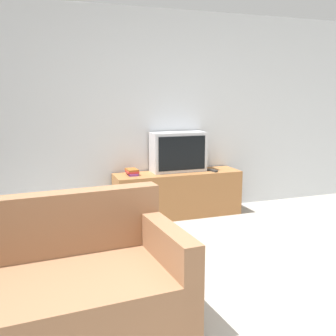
{
  "coord_description": "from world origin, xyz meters",
  "views": [
    {
      "loc": [
        -1.21,
        -1.83,
        1.55
      ],
      "look_at": [
        0.2,
        2.19,
        0.75
      ],
      "focal_mm": 42.0,
      "sensor_mm": 36.0,
      "label": 1
    }
  ],
  "objects": [
    {
      "name": "television",
      "position": [
        0.57,
        2.83,
        0.83
      ],
      "size": [
        0.7,
        0.3,
        0.51
      ],
      "color": "silver",
      "rests_on": "tv_stand"
    },
    {
      "name": "tv_stand",
      "position": [
        0.53,
        2.76,
        0.29
      ],
      "size": [
        1.63,
        0.44,
        0.57
      ],
      "color": "#9E6638",
      "rests_on": "ground_plane"
    },
    {
      "name": "couch",
      "position": [
        -1.16,
        0.65,
        0.28
      ],
      "size": [
        1.79,
        1.03,
        0.87
      ],
      "rotation": [
        0.0,
        0.0,
        0.07
      ],
      "color": "#8C6042",
      "rests_on": "ground_plane"
    },
    {
      "name": "remote_on_stand",
      "position": [
        0.98,
        2.67,
        0.59
      ],
      "size": [
        0.08,
        0.17,
        0.02
      ],
      "rotation": [
        0.0,
        0.0,
        0.26
      ],
      "color": "#2D2D2D",
      "rests_on": "tv_stand"
    },
    {
      "name": "wall_back",
      "position": [
        0.0,
        3.03,
        1.3
      ],
      "size": [
        9.0,
        0.06,
        2.6
      ],
      "color": "silver",
      "rests_on": "ground_plane"
    },
    {
      "name": "book_stack",
      "position": [
        -0.05,
        2.8,
        0.61
      ],
      "size": [
        0.15,
        0.22,
        0.07
      ],
      "color": "#7A3884",
      "rests_on": "tv_stand"
    }
  ]
}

